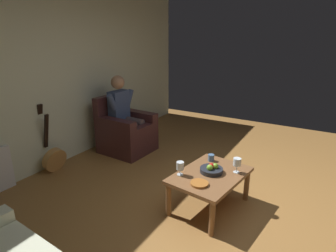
# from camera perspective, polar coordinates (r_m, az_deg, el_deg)

# --- Properties ---
(ground_plane) EXTENTS (7.00, 7.00, 0.00)m
(ground_plane) POSITION_cam_1_polar(r_m,az_deg,el_deg) (3.40, 16.37, -16.55)
(ground_plane) COLOR olive
(wall_back) EXTENTS (6.23, 0.06, 2.75)m
(wall_back) POSITION_cam_1_polar(r_m,az_deg,el_deg) (4.48, -21.26, 10.28)
(wall_back) COLOR silver
(wall_back) RESTS_ON ground
(armchair) EXTENTS (0.76, 0.80, 0.93)m
(armchair) POSITION_cam_1_polar(r_m,az_deg,el_deg) (4.77, -8.58, -1.20)
(armchair) COLOR #3F2022
(armchair) RESTS_ON ground
(person_seated) EXTENTS (0.61, 0.58, 1.26)m
(person_seated) POSITION_cam_1_polar(r_m,az_deg,el_deg) (4.67, -8.75, 2.81)
(person_seated) COLOR #3A496F
(person_seated) RESTS_ON ground
(coffee_table) EXTENTS (0.99, 0.76, 0.42)m
(coffee_table) POSITION_cam_1_polar(r_m,az_deg,el_deg) (3.22, 8.46, -10.44)
(coffee_table) COLOR brown
(coffee_table) RESTS_ON ground
(guitar) EXTENTS (0.35, 0.29, 0.98)m
(guitar) POSITION_cam_1_polar(r_m,az_deg,el_deg) (4.38, -22.04, -5.82)
(guitar) COLOR #B88244
(guitar) RESTS_ON ground
(wine_glass_near) EXTENTS (0.08, 0.08, 0.15)m
(wine_glass_near) POSITION_cam_1_polar(r_m,az_deg,el_deg) (3.10, 2.47, -8.15)
(wine_glass_near) COLOR silver
(wine_glass_near) RESTS_ON coffee_table
(wine_glass_far) EXTENTS (0.09, 0.09, 0.17)m
(wine_glass_far) POSITION_cam_1_polar(r_m,az_deg,el_deg) (3.23, 13.75, -7.20)
(wine_glass_far) COLOR silver
(wine_glass_far) RESTS_ON coffee_table
(fruit_bowl) EXTENTS (0.25, 0.25, 0.11)m
(fruit_bowl) POSITION_cam_1_polar(r_m,az_deg,el_deg) (3.21, 8.77, -8.63)
(fruit_bowl) COLOR #21242C
(fruit_bowl) RESTS_ON coffee_table
(decorative_dish) EXTENTS (0.19, 0.19, 0.02)m
(decorative_dish) POSITION_cam_1_polar(r_m,az_deg,el_deg) (2.97, 6.35, -11.46)
(decorative_dish) COLOR #AC652A
(decorative_dish) RESTS_ON coffee_table
(candle_jar) EXTENTS (0.08, 0.08, 0.08)m
(candle_jar) POSITION_cam_1_polar(r_m,az_deg,el_deg) (3.49, 8.68, -6.32)
(candle_jar) COLOR #4B6C93
(candle_jar) RESTS_ON coffee_table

